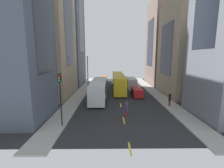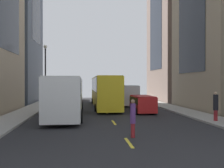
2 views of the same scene
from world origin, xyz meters
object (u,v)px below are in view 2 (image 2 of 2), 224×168
(car_red_1, at_px, (143,103))
(streetcar_yellow, at_px, (104,89))
(pedestrian_crossing_mid, at_px, (133,117))
(delivery_van_white, at_px, (127,94))
(pedestrian_crossing_near, at_px, (216,105))
(car_orange_0, at_px, (75,94))
(city_bus_white, at_px, (66,93))

(car_red_1, bearing_deg, streetcar_yellow, 117.83)
(streetcar_yellow, distance_m, pedestrian_crossing_mid, 16.52)
(delivery_van_white, height_order, car_red_1, delivery_van_white)
(car_red_1, bearing_deg, pedestrian_crossing_near, -58.68)
(pedestrian_crossing_near, bearing_deg, pedestrian_crossing_mid, 44.30)
(pedestrian_crossing_mid, height_order, pedestrian_crossing_near, pedestrian_crossing_near)
(car_orange_0, xyz_separation_m, car_red_1, (7.06, -17.59, -0.05))
(city_bus_white, height_order, car_orange_0, city_bus_white)
(city_bus_white, bearing_deg, pedestrian_crossing_near, -22.02)
(streetcar_yellow, relative_size, delivery_van_white, 2.59)
(city_bus_white, xyz_separation_m, pedestrian_crossing_near, (11.00, -4.45, -0.75))
(pedestrian_crossing_mid, bearing_deg, car_red_1, 14.30)
(streetcar_yellow, bearing_deg, pedestrian_crossing_near, -60.37)
(streetcar_yellow, bearing_deg, city_bus_white, -115.78)
(city_bus_white, distance_m, pedestrian_crossing_mid, 9.41)
(car_orange_0, distance_m, car_red_1, 18.96)
(car_red_1, xyz_separation_m, pedestrian_crossing_near, (3.87, -6.36, 0.29))
(car_red_1, bearing_deg, delivery_van_white, 91.23)
(car_red_1, distance_m, pedestrian_crossing_near, 7.45)
(delivery_van_white, distance_m, car_orange_0, 12.11)
(car_orange_0, height_order, car_red_1, car_orange_0)
(streetcar_yellow, distance_m, car_red_1, 7.04)
(streetcar_yellow, bearing_deg, car_orange_0, 108.46)
(city_bus_white, xyz_separation_m, pedestrian_crossing_mid, (4.07, -8.43, -0.92))
(streetcar_yellow, height_order, pedestrian_crossing_mid, streetcar_yellow)
(delivery_van_white, relative_size, car_orange_0, 1.30)
(city_bus_white, relative_size, streetcar_yellow, 0.75)
(delivery_van_white, bearing_deg, pedestrian_crossing_mid, -99.13)
(streetcar_yellow, relative_size, car_orange_0, 3.35)
(delivery_van_white, height_order, car_orange_0, delivery_van_white)
(car_orange_0, height_order, pedestrian_crossing_mid, pedestrian_crossing_mid)
(delivery_van_white, xyz_separation_m, car_red_1, (0.16, -7.65, -0.54))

